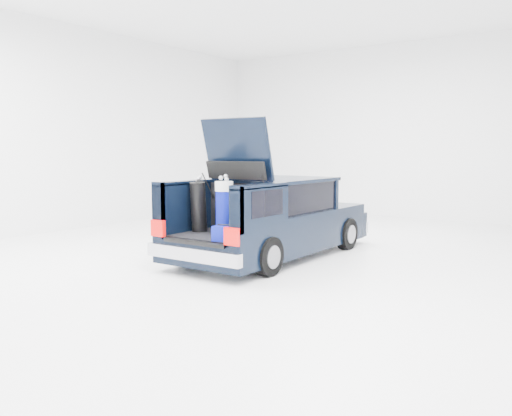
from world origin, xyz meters
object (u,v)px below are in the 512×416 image
Objects in this scene: car at (275,220)px; black_golf_bag at (199,207)px; blue_duffel at (230,233)px; red_suitcase at (243,219)px; blue_golf_bag at (224,208)px.

car is 1.67m from black_golf_bag.
blue_duffel is (1.00, -0.45, -0.30)m from black_golf_bag.
blue_golf_bag reaches higher than red_suitcase.
car is 8.44× the size of red_suitcase.
black_golf_bag is at bearing 173.68° from red_suitcase.
blue_duffel is (0.50, -2.01, 0.04)m from car.
car is at bearing 84.45° from red_suitcase.
red_suitcase is 0.66m from blue_duffel.
red_suitcase is 1.06× the size of blue_duffel.
car is 8.97× the size of blue_duffel.
black_golf_bag is at bearing -107.80° from car.
blue_golf_bag is (0.07, -1.59, 0.37)m from car.
blue_golf_bag is (0.57, -0.03, 0.02)m from black_golf_bag.
black_golf_bag reaches higher than blue_duffel.
blue_duffel is at bearing -89.28° from red_suitcase.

